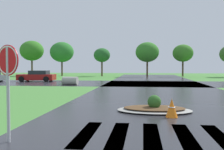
{
  "coord_description": "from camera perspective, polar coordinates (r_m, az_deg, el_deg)",
  "views": [
    {
      "loc": [
        -1.13,
        -2.79,
        1.92
      ],
      "look_at": [
        -3.02,
        13.14,
        1.31
      ],
      "focal_mm": 42.24,
      "sensor_mm": 36.0,
      "label": 1
    }
  ],
  "objects": [
    {
      "name": "crosswalk_stripes",
      "position": [
        7.51,
        15.58,
        -12.66
      ],
      "size": [
        5.85,
        2.87,
        0.01
      ],
      "color": "white",
      "rests_on": "ground"
    },
    {
      "name": "stop_sign",
      "position": [
        6.95,
        -21.63,
        0.98
      ],
      "size": [
        0.71,
        0.33,
        2.41
      ],
      "rotation": [
        0.0,
        0.0,
        -0.42
      ],
      "color": "#B2B5BA",
      "rests_on": "ground"
    },
    {
      "name": "drainage_pipe_stack",
      "position": [
        25.65,
        -9.02,
        -1.25
      ],
      "size": [
        1.49,
        0.88,
        0.79
      ],
      "color": "#9E9B93",
      "rests_on": "ground"
    },
    {
      "name": "background_treeline",
      "position": [
        44.83,
        -0.4,
        4.9
      ],
      "size": [
        37.19,
        5.42,
        6.18
      ],
      "color": "#4C3823",
      "rests_on": "ground"
    },
    {
      "name": "car_blue_compact",
      "position": [
        32.02,
        -15.9,
        -0.25
      ],
      "size": [
        4.31,
        2.21,
        1.28
      ],
      "rotation": [
        0.0,
        0.0,
        3.19
      ],
      "color": "maroon",
      "rests_on": "ground"
    },
    {
      "name": "median_island",
      "position": [
        11.07,
        9.14,
        -7.11
      ],
      "size": [
        3.07,
        1.89,
        0.68
      ],
      "color": "#9E9B93",
      "rests_on": "ground"
    },
    {
      "name": "asphalt_roadway",
      "position": [
        12.98,
        11.75,
        -6.34
      ],
      "size": [
        9.92,
        80.0,
        0.01
      ],
      "primitive_type": "cube",
      "color": "#2B2B30",
      "rests_on": "ground"
    },
    {
      "name": "asphalt_cross_road",
      "position": [
        27.51,
        9.09,
        -1.84
      ],
      "size": [
        90.0,
        8.92,
        0.01
      ],
      "primitive_type": "cube",
      "color": "#2B2B30",
      "rests_on": "ground"
    },
    {
      "name": "traffic_cone",
      "position": [
        9.94,
        12.8,
        -7.03
      ],
      "size": [
        0.44,
        0.44,
        0.69
      ],
      "color": "orange",
      "rests_on": "ground"
    }
  ]
}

